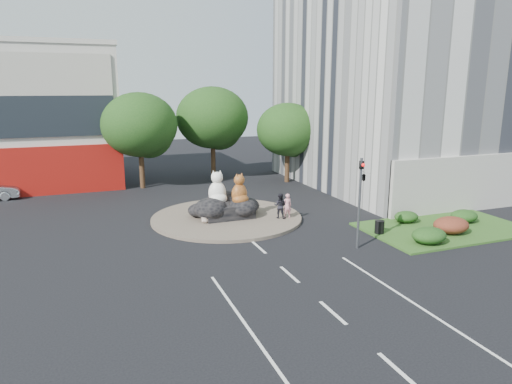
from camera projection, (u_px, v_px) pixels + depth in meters
ground at (290, 275)px, 21.46m from camera, size 120.00×120.00×0.00m
roundabout_island at (227, 218)px, 30.55m from camera, size 10.00×10.00×0.20m
rock_plinth at (227, 210)px, 30.43m from camera, size 3.20×2.60×0.90m
grass_verge at (445, 228)px, 28.34m from camera, size 10.00×6.00×0.12m
tree_left at (140, 128)px, 39.04m from camera, size 6.46×6.46×8.27m
tree_mid at (213, 121)px, 43.22m from camera, size 6.84×6.84×8.76m
tree_right at (288, 132)px, 41.86m from camera, size 5.70×5.70×7.30m
hedge_near_green at (429, 235)px, 25.36m from camera, size 2.00×1.60×0.90m
hedge_red at (451, 225)px, 27.13m from camera, size 2.20×1.76×0.99m
hedge_mid_green at (464, 216)px, 29.38m from camera, size 1.80×1.44×0.81m
hedge_back_green at (406, 217)px, 29.36m from camera, size 1.60×1.28×0.72m
traffic_light at (362, 183)px, 24.24m from camera, size 0.44×1.24×5.00m
street_lamp at (408, 146)px, 32.18m from camera, size 2.34×0.22×8.06m
cat_white at (217, 187)px, 29.97m from camera, size 1.54×1.40×2.25m
cat_tabby at (239, 189)px, 29.89m from camera, size 1.53×1.42×2.08m
kitten_calico at (205, 215)px, 28.95m from camera, size 0.76×0.74×0.96m
kitten_white at (250, 212)px, 30.19m from camera, size 0.57×0.56×0.71m
pedestrian_pink at (287, 206)px, 29.95m from camera, size 0.63×0.44×1.64m
pedestrian_dark at (280, 206)px, 29.92m from camera, size 1.03×1.00×1.67m
litter_bin at (379, 227)px, 27.12m from camera, size 0.66×0.66×0.77m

